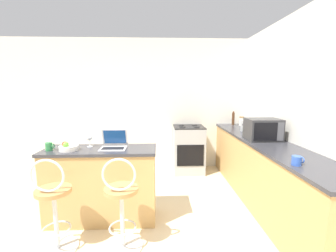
{
  "coord_description": "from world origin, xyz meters",
  "views": [
    {
      "loc": [
        0.22,
        -1.92,
        1.6
      ],
      "look_at": [
        0.36,
        1.77,
        1.01
      ],
      "focal_mm": 24.0,
      "sensor_mm": 36.0,
      "label": 1
    }
  ],
  "objects_px": {
    "pepper_mill": "(233,118)",
    "wine_glass_tall": "(89,138)",
    "stove_range": "(188,149)",
    "mug_green": "(49,147)",
    "toaster": "(249,127)",
    "mug_red": "(245,126)",
    "microwave": "(263,130)",
    "mug_blue": "(297,161)",
    "bar_stool_near": "(54,208)",
    "bar_stool_far": "(122,207)",
    "laptop": "(114,143)",
    "fruit_bowl": "(68,147)",
    "storage_jar": "(242,121)"
  },
  "relations": [
    {
      "from": "pepper_mill",
      "to": "wine_glass_tall",
      "type": "relative_size",
      "value": 1.76
    },
    {
      "from": "stove_range",
      "to": "pepper_mill",
      "type": "bearing_deg",
      "value": 9.68
    },
    {
      "from": "wine_glass_tall",
      "to": "mug_green",
      "type": "xyz_separation_m",
      "value": [
        -0.41,
        -0.16,
        -0.06
      ]
    },
    {
      "from": "toaster",
      "to": "mug_red",
      "type": "distance_m",
      "value": 0.38
    },
    {
      "from": "microwave",
      "to": "mug_blue",
      "type": "height_order",
      "value": "microwave"
    },
    {
      "from": "toaster",
      "to": "bar_stool_near",
      "type": "bearing_deg",
      "value": -149.13
    },
    {
      "from": "bar_stool_far",
      "to": "laptop",
      "type": "xyz_separation_m",
      "value": [
        -0.17,
        0.58,
        0.51
      ]
    },
    {
      "from": "toaster",
      "to": "fruit_bowl",
      "type": "relative_size",
      "value": 1.31
    },
    {
      "from": "bar_stool_far",
      "to": "wine_glass_tall",
      "type": "bearing_deg",
      "value": 126.77
    },
    {
      "from": "mug_blue",
      "to": "storage_jar",
      "type": "height_order",
      "value": "storage_jar"
    },
    {
      "from": "microwave",
      "to": "mug_blue",
      "type": "distance_m",
      "value": 1.07
    },
    {
      "from": "laptop",
      "to": "pepper_mill",
      "type": "distance_m",
      "value": 2.68
    },
    {
      "from": "bar_stool_near",
      "to": "laptop",
      "type": "xyz_separation_m",
      "value": [
        0.49,
        0.58,
        0.51
      ]
    },
    {
      "from": "bar_stool_far",
      "to": "storage_jar",
      "type": "relative_size",
      "value": 5.55
    },
    {
      "from": "laptop",
      "to": "stove_range",
      "type": "height_order",
      "value": "laptop"
    },
    {
      "from": "pepper_mill",
      "to": "wine_glass_tall",
      "type": "distance_m",
      "value": 2.88
    },
    {
      "from": "bar_stool_near",
      "to": "pepper_mill",
      "type": "bearing_deg",
      "value": 42.62
    },
    {
      "from": "bar_stool_far",
      "to": "pepper_mill",
      "type": "height_order",
      "value": "pepper_mill"
    },
    {
      "from": "laptop",
      "to": "storage_jar",
      "type": "distance_m",
      "value": 2.72
    },
    {
      "from": "stove_range",
      "to": "fruit_bowl",
      "type": "bearing_deg",
      "value": -134.01
    },
    {
      "from": "laptop",
      "to": "microwave",
      "type": "bearing_deg",
      "value": 9.75
    },
    {
      "from": "stove_range",
      "to": "wine_glass_tall",
      "type": "distance_m",
      "value": 2.16
    },
    {
      "from": "stove_range",
      "to": "storage_jar",
      "type": "bearing_deg",
      "value": 3.26
    },
    {
      "from": "bar_stool_near",
      "to": "mug_green",
      "type": "xyz_separation_m",
      "value": [
        -0.23,
        0.48,
        0.5
      ]
    },
    {
      "from": "laptop",
      "to": "storage_jar",
      "type": "xyz_separation_m",
      "value": [
        2.17,
        1.64,
        0.03
      ]
    },
    {
      "from": "wine_glass_tall",
      "to": "bar_stool_near",
      "type": "bearing_deg",
      "value": -105.69
    },
    {
      "from": "bar_stool_far",
      "to": "mug_blue",
      "type": "bearing_deg",
      "value": -4.37
    },
    {
      "from": "laptop",
      "to": "wine_glass_tall",
      "type": "height_order",
      "value": "laptop"
    },
    {
      "from": "bar_stool_near",
      "to": "toaster",
      "type": "bearing_deg",
      "value": 30.87
    },
    {
      "from": "bar_stool_far",
      "to": "stove_range",
      "type": "xyz_separation_m",
      "value": [
        0.95,
        2.17,
        0.0
      ]
    },
    {
      "from": "wine_glass_tall",
      "to": "pepper_mill",
      "type": "bearing_deg",
      "value": 35.63
    },
    {
      "from": "bar_stool_far",
      "to": "wine_glass_tall",
      "type": "height_order",
      "value": "wine_glass_tall"
    },
    {
      "from": "mug_red",
      "to": "mug_green",
      "type": "relative_size",
      "value": 1.04
    },
    {
      "from": "laptop",
      "to": "fruit_bowl",
      "type": "bearing_deg",
      "value": -168.54
    },
    {
      "from": "toaster",
      "to": "mug_red",
      "type": "height_order",
      "value": "toaster"
    },
    {
      "from": "stove_range",
      "to": "storage_jar",
      "type": "xyz_separation_m",
      "value": [
        1.05,
        0.06,
        0.54
      ]
    },
    {
      "from": "fruit_bowl",
      "to": "pepper_mill",
      "type": "height_order",
      "value": "pepper_mill"
    },
    {
      "from": "bar_stool_near",
      "to": "mug_red",
      "type": "relative_size",
      "value": 9.95
    },
    {
      "from": "bar_stool_near",
      "to": "microwave",
      "type": "height_order",
      "value": "microwave"
    },
    {
      "from": "mug_green",
      "to": "pepper_mill",
      "type": "bearing_deg",
      "value": 33.7
    },
    {
      "from": "bar_stool_far",
      "to": "storage_jar",
      "type": "bearing_deg",
      "value": 48.05
    },
    {
      "from": "mug_red",
      "to": "wine_glass_tall",
      "type": "bearing_deg",
      "value": -153.12
    },
    {
      "from": "bar_stool_far",
      "to": "microwave",
      "type": "xyz_separation_m",
      "value": [
        1.82,
        0.93,
        0.6
      ]
    },
    {
      "from": "bar_stool_far",
      "to": "laptop",
      "type": "bearing_deg",
      "value": 106.36
    },
    {
      "from": "mug_red",
      "to": "pepper_mill",
      "type": "bearing_deg",
      "value": 99.75
    },
    {
      "from": "microwave",
      "to": "mug_blue",
      "type": "bearing_deg",
      "value": -98.6
    },
    {
      "from": "mug_red",
      "to": "wine_glass_tall",
      "type": "relative_size",
      "value": 0.64
    },
    {
      "from": "microwave",
      "to": "bar_stool_far",
      "type": "bearing_deg",
      "value": -153.04
    },
    {
      "from": "bar_stool_far",
      "to": "mug_green",
      "type": "bearing_deg",
      "value": 151.65
    },
    {
      "from": "microwave",
      "to": "toaster",
      "type": "height_order",
      "value": "microwave"
    }
  ]
}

